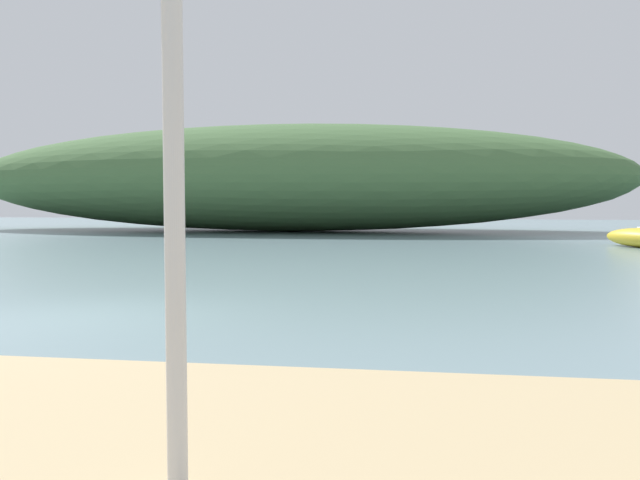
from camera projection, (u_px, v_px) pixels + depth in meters
ground_plane at (85, 317)px, 10.89m from camera, size 120.00×120.00×0.00m
distant_hill at (287, 178)px, 41.95m from camera, size 42.32×13.06×6.61m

